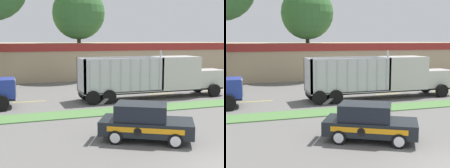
# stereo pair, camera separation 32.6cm
# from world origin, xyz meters

# --- Properties ---
(grass_verge) EXTENTS (120.00, 1.99, 0.06)m
(grass_verge) POSITION_xyz_m (0.00, 9.79, 0.03)
(grass_verge) COLOR #517F42
(grass_verge) RESTS_ON ground_plane
(centre_line_3) EXTENTS (2.40, 0.14, 0.01)m
(centre_line_3) POSITION_xyz_m (-5.95, 14.79, 0.00)
(centre_line_3) COLOR yellow
(centre_line_3) RESTS_ON ground_plane
(centre_line_4) EXTENTS (2.40, 0.14, 0.01)m
(centre_line_4) POSITION_xyz_m (-0.55, 14.79, 0.00)
(centre_line_4) COLOR yellow
(centre_line_4) RESTS_ON ground_plane
(centre_line_5) EXTENTS (2.40, 0.14, 0.01)m
(centre_line_5) POSITION_xyz_m (4.85, 14.79, 0.00)
(centre_line_5) COLOR yellow
(centre_line_5) RESTS_ON ground_plane
(centre_line_6) EXTENTS (2.40, 0.14, 0.01)m
(centre_line_6) POSITION_xyz_m (10.25, 14.79, 0.00)
(centre_line_6) COLOR yellow
(centre_line_6) RESTS_ON ground_plane
(dump_truck_mid) EXTENTS (11.91, 2.58, 3.71)m
(dump_truck_mid) POSITION_xyz_m (4.48, 13.29, 1.63)
(dump_truck_mid) COLOR black
(dump_truck_mid) RESTS_ON ground_plane
(rally_car) EXTENTS (4.46, 3.57, 1.70)m
(rally_car) POSITION_xyz_m (-1.64, 4.05, 0.85)
(rally_car) COLOR black
(rally_car) RESTS_ON ground_plane
(store_building_backdrop) EXTENTS (35.85, 12.10, 4.13)m
(store_building_backdrop) POSITION_xyz_m (5.51, 30.76, 2.07)
(store_building_backdrop) COLOR tan
(store_building_backdrop) RESTS_ON ground_plane
(tree_behind_centre) EXTENTS (5.82, 5.82, 11.80)m
(tree_behind_centre) POSITION_xyz_m (0.41, 26.18, 8.01)
(tree_behind_centre) COLOR #473828
(tree_behind_centre) RESTS_ON ground_plane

